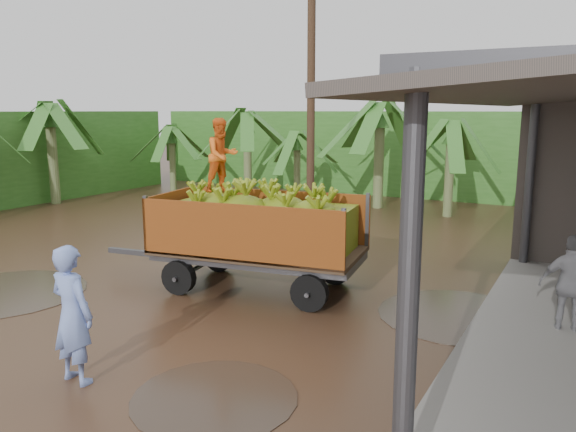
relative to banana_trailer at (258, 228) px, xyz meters
The scene contains 7 objects.
ground 1.82m from the banana_trailer, 122.88° to the right, with size 100.00×100.00×0.00m, color black.
hedge_north 15.16m from the banana_trailer, 100.29° to the left, with size 22.00×3.00×3.60m, color #2D661E.
banana_trailer is the anchor object (origin of this frame).
man_blue 4.66m from the banana_trailer, 90.30° to the right, with size 0.70×0.46×1.92m, color #7B95E0.
man_grey 5.79m from the banana_trailer, ahead, with size 0.98×0.41×1.67m, color gray.
utility_pole 6.74m from the banana_trailer, 106.57° to the left, with size 1.20×0.24×8.37m.
banana_plants 8.16m from the banana_trailer, 141.33° to the left, with size 24.83×20.54×4.10m.
Camera 1 is at (6.68, -8.39, 3.65)m, focal length 35.00 mm.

